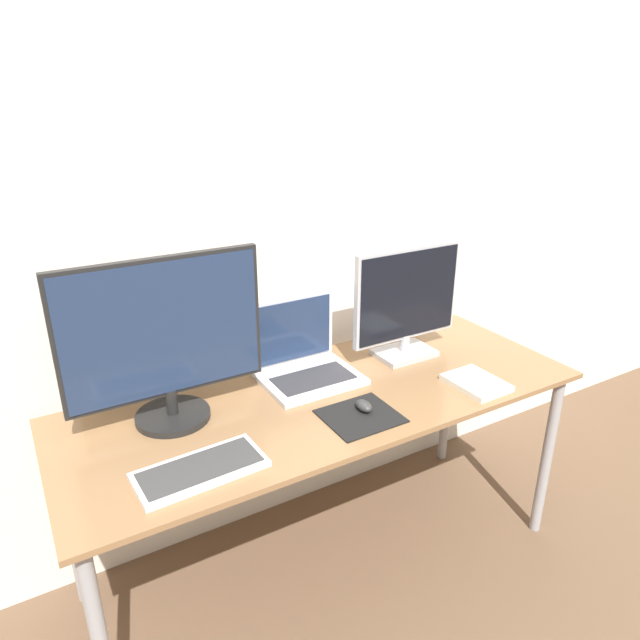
{
  "coord_description": "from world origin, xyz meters",
  "views": [
    {
      "loc": [
        -0.86,
        -1.09,
        1.66
      ],
      "look_at": [
        -0.0,
        0.38,
        0.97
      ],
      "focal_mm": 32.0,
      "sensor_mm": 36.0,
      "label": 1
    }
  ],
  "objects_px": {
    "monitor_left": "(165,340)",
    "monitor_right": "(407,302)",
    "mouse": "(364,406)",
    "laptop": "(303,358)",
    "keyboard": "(201,470)",
    "book": "(476,383)"
  },
  "relations": [
    {
      "from": "monitor_left",
      "to": "monitor_right",
      "type": "xyz_separation_m",
      "value": [
        0.89,
        0.0,
        -0.05
      ]
    },
    {
      "from": "monitor_left",
      "to": "mouse",
      "type": "relative_size",
      "value": 9.04
    },
    {
      "from": "monitor_right",
      "to": "laptop",
      "type": "distance_m",
      "value": 0.44
    },
    {
      "from": "laptop",
      "to": "keyboard",
      "type": "xyz_separation_m",
      "value": [
        -0.5,
        -0.35,
        -0.06
      ]
    },
    {
      "from": "monitor_left",
      "to": "book",
      "type": "distance_m",
      "value": 1.04
    },
    {
      "from": "mouse",
      "to": "monitor_right",
      "type": "bearing_deg",
      "value": 35.98
    },
    {
      "from": "laptop",
      "to": "mouse",
      "type": "height_order",
      "value": "laptop"
    },
    {
      "from": "laptop",
      "to": "mouse",
      "type": "bearing_deg",
      "value": -81.86
    },
    {
      "from": "keyboard",
      "to": "laptop",
      "type": "bearing_deg",
      "value": 35.12
    },
    {
      "from": "monitor_left",
      "to": "laptop",
      "type": "height_order",
      "value": "monitor_left"
    },
    {
      "from": "mouse",
      "to": "monitor_left",
      "type": "bearing_deg",
      "value": 153.37
    },
    {
      "from": "monitor_right",
      "to": "book",
      "type": "xyz_separation_m",
      "value": [
        0.06,
        -0.32,
        -0.2
      ]
    },
    {
      "from": "monitor_right",
      "to": "mouse",
      "type": "bearing_deg",
      "value": -144.02
    },
    {
      "from": "mouse",
      "to": "book",
      "type": "distance_m",
      "value": 0.43
    },
    {
      "from": "keyboard",
      "to": "mouse",
      "type": "bearing_deg",
      "value": 3.64
    },
    {
      "from": "monitor_left",
      "to": "book",
      "type": "bearing_deg",
      "value": -18.29
    },
    {
      "from": "monitor_left",
      "to": "book",
      "type": "height_order",
      "value": "monitor_left"
    },
    {
      "from": "keyboard",
      "to": "mouse",
      "type": "xyz_separation_m",
      "value": [
        0.55,
        0.03,
        0.01
      ]
    },
    {
      "from": "monitor_left",
      "to": "monitor_right",
      "type": "bearing_deg",
      "value": 0.0
    },
    {
      "from": "laptop",
      "to": "mouse",
      "type": "xyz_separation_m",
      "value": [
        0.05,
        -0.32,
        -0.04
      ]
    },
    {
      "from": "monitor_left",
      "to": "monitor_right",
      "type": "height_order",
      "value": "monitor_left"
    },
    {
      "from": "monitor_right",
      "to": "keyboard",
      "type": "height_order",
      "value": "monitor_right"
    }
  ]
}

